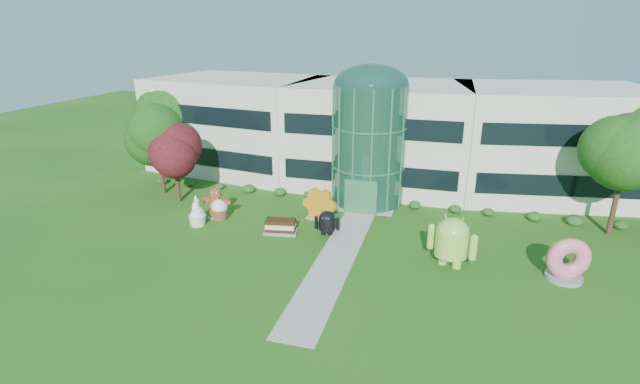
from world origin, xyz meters
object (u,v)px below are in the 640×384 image
(android_green, at_px, (452,238))
(android_black, at_px, (327,221))
(gingerbread, at_px, (216,203))
(donut, at_px, (567,258))

(android_green, relative_size, android_black, 1.75)
(android_green, xyz_separation_m, android_black, (-8.57, 2.31, -0.79))
(gingerbread, bearing_deg, android_black, -3.12)
(donut, height_order, gingerbread, donut)
(donut, distance_m, gingerbread, 24.36)
(android_black, relative_size, donut, 0.79)
(donut, bearing_deg, gingerbread, 157.53)
(gingerbread, bearing_deg, android_green, -8.35)
(android_black, xyz_separation_m, gingerbread, (-9.07, 0.71, 0.21))
(android_green, height_order, donut, android_green)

